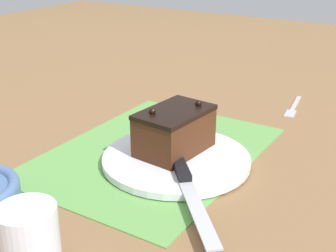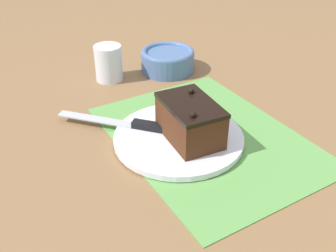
{
  "view_description": "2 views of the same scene",
  "coord_description": "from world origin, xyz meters",
  "px_view_note": "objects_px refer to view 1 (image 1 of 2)",
  "views": [
    {
      "loc": [
        0.65,
        0.44,
        0.38
      ],
      "look_at": [
        0.01,
        0.03,
        0.06
      ],
      "focal_mm": 50.0,
      "sensor_mm": 36.0,
      "label": 1
    },
    {
      "loc": [
        -0.53,
        0.41,
        0.46
      ],
      "look_at": [
        -0.0,
        0.09,
        0.06
      ],
      "focal_mm": 42.0,
      "sensor_mm": 36.0,
      "label": 2
    }
  ],
  "objects_px": {
    "chocolate_cake": "(176,130)",
    "dessert_fork": "(293,108)",
    "serving_knife": "(186,182)",
    "drinking_glass": "(30,242)",
    "cake_plate": "(176,159)"
  },
  "relations": [
    {
      "from": "cake_plate",
      "to": "drinking_glass",
      "type": "relative_size",
      "value": 2.83
    },
    {
      "from": "drinking_glass",
      "to": "dessert_fork",
      "type": "distance_m",
      "value": 0.73
    },
    {
      "from": "cake_plate",
      "to": "drinking_glass",
      "type": "height_order",
      "value": "drinking_glass"
    },
    {
      "from": "drinking_glass",
      "to": "serving_knife",
      "type": "bearing_deg",
      "value": 166.44
    },
    {
      "from": "serving_knife",
      "to": "dessert_fork",
      "type": "height_order",
      "value": "serving_knife"
    },
    {
      "from": "drinking_glass",
      "to": "cake_plate",
      "type": "bearing_deg",
      "value": -179.55
    },
    {
      "from": "dessert_fork",
      "to": "serving_knife",
      "type": "bearing_deg",
      "value": 78.96
    },
    {
      "from": "serving_knife",
      "to": "drinking_glass",
      "type": "height_order",
      "value": "drinking_glass"
    },
    {
      "from": "serving_knife",
      "to": "drinking_glass",
      "type": "distance_m",
      "value": 0.27
    },
    {
      "from": "cake_plate",
      "to": "dessert_fork",
      "type": "height_order",
      "value": "cake_plate"
    },
    {
      "from": "cake_plate",
      "to": "serving_knife",
      "type": "bearing_deg",
      "value": 39.81
    },
    {
      "from": "cake_plate",
      "to": "chocolate_cake",
      "type": "distance_m",
      "value": 0.05
    },
    {
      "from": "chocolate_cake",
      "to": "dessert_fork",
      "type": "distance_m",
      "value": 0.38
    },
    {
      "from": "serving_knife",
      "to": "drinking_glass",
      "type": "relative_size",
      "value": 2.16
    },
    {
      "from": "serving_knife",
      "to": "drinking_glass",
      "type": "xyz_separation_m",
      "value": [
        0.26,
        -0.06,
        0.02
      ]
    }
  ]
}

